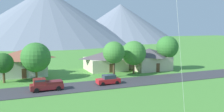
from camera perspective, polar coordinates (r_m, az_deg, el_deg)
road_strip at (r=43.34m, az=-5.79°, el=-6.95°), size 160.00×7.11×0.08m
mountain_far_east_ridge at (r=159.47m, az=-15.11°, el=8.96°), size 105.68×105.68×33.10m
mountain_central_ridge at (r=176.09m, az=1.95°, el=7.79°), size 78.10×78.10×25.69m
house_leftmost at (r=59.95m, az=8.58°, el=-0.58°), size 9.13×8.62×5.07m
house_right_center at (r=58.56m, az=-1.59°, el=-1.01°), size 9.44×8.33×4.44m
house_rightmost at (r=55.19m, az=-19.97°, el=-1.34°), size 10.04×7.55×5.51m
tree_near_left at (r=49.80m, az=0.43°, el=0.83°), size 4.48×4.48×7.37m
tree_center at (r=59.30m, az=12.72°, el=2.03°), size 5.22×5.22×8.12m
tree_right_of_center at (r=54.09m, az=5.08°, el=0.68°), size 5.35×5.35×7.22m
tree_near_right at (r=49.20m, az=-17.26°, el=-0.28°), size 5.68×5.68×7.34m
tree_far_right at (r=49.22m, az=-23.94°, el=-1.54°), size 3.72×3.72×5.54m
parked_car_red_west_end at (r=44.28m, az=-0.85°, el=-5.51°), size 4.20×2.08×1.68m
pickup_truck_maroon_east_side at (r=41.35m, az=-15.12°, el=-6.39°), size 5.22×2.37×1.99m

